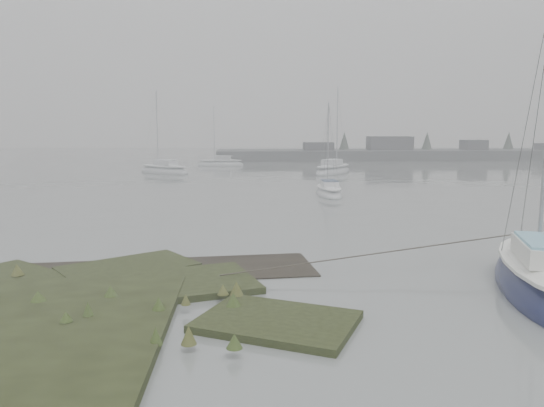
# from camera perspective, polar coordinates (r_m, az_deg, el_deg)

# --- Properties ---
(ground) EXTENTS (160.00, 160.00, 0.00)m
(ground) POSITION_cam_1_polar(r_m,az_deg,el_deg) (42.51, -2.65, 2.03)
(ground) COLOR slate
(ground) RESTS_ON ground
(far_shoreline) EXTENTS (60.00, 8.00, 4.15)m
(far_shoreline) POSITION_cam_1_polar(r_m,az_deg,el_deg) (79.04, 17.13, 5.15)
(far_shoreline) COLOR #4C4F51
(far_shoreline) RESTS_ON ground
(sailboat_white) EXTENTS (1.65, 4.78, 6.71)m
(sailboat_white) POSITION_cam_1_polar(r_m,az_deg,el_deg) (36.00, 6.14, 1.21)
(sailboat_white) COLOR silver
(sailboat_white) RESTS_ON ground
(sailboat_far_a) EXTENTS (6.19, 5.45, 8.81)m
(sailboat_far_a) POSITION_cam_1_polar(r_m,az_deg,el_deg) (54.11, -11.53, 3.49)
(sailboat_far_a) COLOR #AAB0B3
(sailboat_far_a) RESTS_ON ground
(sailboat_far_b) EXTENTS (5.42, 6.61, 9.20)m
(sailboat_far_b) POSITION_cam_1_polar(r_m,az_deg,el_deg) (53.10, 6.57, 3.53)
(sailboat_far_b) COLOR #B0B5B9
(sailboat_far_b) RESTS_ON ground
(sailboat_far_c) EXTENTS (5.52, 1.96, 7.72)m
(sailboat_far_c) POSITION_cam_1_polar(r_m,az_deg,el_deg) (63.59, -5.55, 4.27)
(sailboat_far_c) COLOR silver
(sailboat_far_c) RESTS_ON ground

